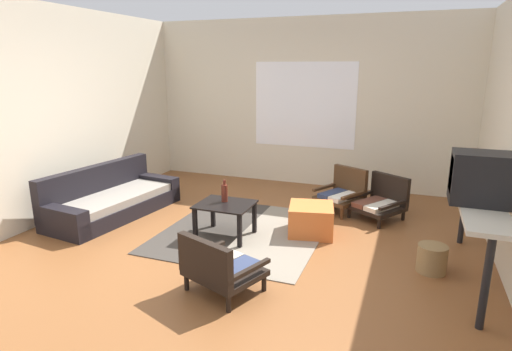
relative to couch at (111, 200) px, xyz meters
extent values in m
plane|color=brown|center=(2.00, -0.58, -0.20)|extent=(7.80, 7.80, 0.00)
cube|color=beige|center=(2.00, 2.48, 1.15)|extent=(5.60, 0.12, 2.70)
cube|color=white|center=(2.00, 2.42, 1.12)|extent=(1.68, 0.01, 1.37)
cube|color=beige|center=(-0.66, -0.28, 1.15)|extent=(0.12, 6.60, 2.70)
cube|color=#38332D|center=(1.44, 0.05, -0.20)|extent=(0.92, 2.03, 0.01)
cube|color=gray|center=(2.36, 0.05, -0.20)|extent=(0.92, 2.03, 0.01)
cube|color=black|center=(0.07, -0.01, -0.10)|extent=(0.95, 1.91, 0.20)
cube|color=gray|center=(0.09, -0.01, 0.05)|extent=(0.83, 1.72, 0.10)
cube|color=black|center=(-0.24, 0.03, 0.17)|extent=(0.36, 1.84, 0.55)
cube|color=black|center=(0.16, 0.81, -0.02)|extent=(0.76, 0.27, 0.36)
cube|color=black|center=(-0.03, -0.83, -0.02)|extent=(0.76, 0.27, 0.36)
cube|color=black|center=(1.75, -0.16, 0.20)|extent=(0.63, 0.54, 0.02)
cube|color=black|center=(1.48, 0.07, -0.01)|extent=(0.04, 0.04, 0.39)
cube|color=black|center=(2.03, 0.07, -0.01)|extent=(0.04, 0.04, 0.39)
cube|color=black|center=(1.48, -0.39, -0.01)|extent=(0.04, 0.04, 0.39)
cube|color=black|center=(2.03, -0.39, -0.01)|extent=(0.04, 0.04, 0.39)
cylinder|color=#472D19|center=(2.93, 0.90, -0.12)|extent=(0.04, 0.04, 0.16)
cylinder|color=#472D19|center=(2.53, 1.12, -0.12)|extent=(0.04, 0.04, 0.16)
cylinder|color=#472D19|center=(3.14, 1.29, -0.12)|extent=(0.04, 0.04, 0.16)
cylinder|color=#472D19|center=(2.74, 1.51, -0.12)|extent=(0.04, 0.04, 0.16)
cube|color=#472D19|center=(2.84, 1.20, -0.02)|extent=(0.72, 0.71, 0.05)
cube|color=silver|center=(2.91, 1.14, 0.03)|extent=(0.37, 0.49, 0.06)
cube|color=#2D3856|center=(2.75, 1.23, 0.03)|extent=(0.37, 0.49, 0.06)
cube|color=#472D19|center=(2.95, 1.41, 0.19)|extent=(0.50, 0.31, 0.38)
cube|color=#472D19|center=(3.05, 1.09, 0.09)|extent=(0.29, 0.48, 0.04)
cube|color=#472D19|center=(2.62, 1.32, 0.09)|extent=(0.29, 0.48, 0.04)
cylinder|color=black|center=(2.09, -0.96, -0.13)|extent=(0.04, 0.04, 0.15)
cylinder|color=black|center=(2.58, -1.15, -0.13)|extent=(0.04, 0.04, 0.15)
cylinder|color=black|center=(1.93, -1.38, -0.13)|extent=(0.04, 0.04, 0.15)
cylinder|color=black|center=(2.43, -1.57, -0.13)|extent=(0.04, 0.04, 0.15)
cube|color=black|center=(2.26, -1.26, -0.03)|extent=(0.76, 0.71, 0.05)
cube|color=beige|center=(2.16, -1.21, 0.03)|extent=(0.35, 0.51, 0.06)
cube|color=#2D3856|center=(2.36, -1.28, 0.03)|extent=(0.35, 0.51, 0.06)
cube|color=black|center=(2.17, -1.48, 0.17)|extent=(0.60, 0.28, 0.35)
cube|color=black|center=(1.99, -1.16, 0.09)|extent=(0.23, 0.51, 0.04)
cube|color=black|center=(2.52, -1.36, 0.09)|extent=(0.23, 0.51, 0.04)
cylinder|color=black|center=(3.41, 0.74, -0.14)|extent=(0.04, 0.04, 0.13)
cylinder|color=black|center=(3.01, 1.01, -0.14)|extent=(0.04, 0.04, 0.13)
cylinder|color=black|center=(3.68, 1.16, -0.14)|extent=(0.04, 0.04, 0.13)
cylinder|color=black|center=(3.28, 1.42, -0.14)|extent=(0.04, 0.04, 0.13)
cube|color=black|center=(3.35, 1.08, -0.05)|extent=(0.78, 0.79, 0.05)
cube|color=beige|center=(3.42, 1.01, 0.00)|extent=(0.43, 0.53, 0.06)
cube|color=brown|center=(3.25, 1.12, 0.00)|extent=(0.43, 0.53, 0.06)
cube|color=black|center=(3.48, 1.30, 0.16)|extent=(0.51, 0.36, 0.38)
cube|color=black|center=(3.57, 0.94, 0.06)|extent=(0.35, 0.51, 0.04)
cube|color=black|center=(3.13, 1.22, 0.06)|extent=(0.35, 0.51, 0.04)
cube|color=#D1662D|center=(2.66, 0.29, -0.02)|extent=(0.61, 0.61, 0.35)
cube|color=beige|center=(4.31, -0.23, 0.57)|extent=(0.36, 1.84, 0.04)
cylinder|color=black|center=(4.31, -1.09, 0.17)|extent=(0.06, 0.06, 0.75)
cylinder|color=black|center=(4.31, 0.63, 0.17)|extent=(0.06, 0.06, 0.75)
cube|color=black|center=(4.31, -0.40, 0.81)|extent=(0.53, 0.37, 0.45)
cube|color=black|center=(4.05, -0.40, 0.83)|extent=(0.01, 0.29, 0.31)
cylinder|color=#935B38|center=(4.31, 0.32, 0.71)|extent=(0.23, 0.23, 0.23)
cylinder|color=#935B38|center=(4.31, 0.32, 0.88)|extent=(0.10, 0.10, 0.12)
cylinder|color=#5B2319|center=(1.72, -0.09, 0.31)|extent=(0.07, 0.07, 0.20)
cylinder|color=#5B2319|center=(1.72, -0.09, 0.44)|extent=(0.03, 0.03, 0.06)
cylinder|color=olive|center=(3.99, -0.24, -0.07)|extent=(0.28, 0.28, 0.27)
camera|label=1|loc=(3.71, -4.33, 1.74)|focal=29.47mm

